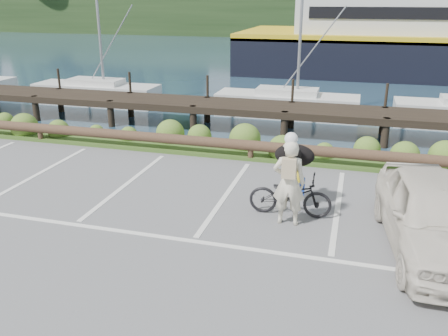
{
  "coord_description": "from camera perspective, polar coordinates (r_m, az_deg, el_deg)",
  "views": [
    {
      "loc": [
        2.77,
        -8.05,
        4.45
      ],
      "look_at": [
        0.26,
        0.85,
        1.1
      ],
      "focal_mm": 38.0,
      "sensor_mm": 36.0,
      "label": 1
    }
  ],
  "objects": [
    {
      "name": "ground",
      "position": [
        9.6,
        -2.91,
        -7.71
      ],
      "size": [
        72.0,
        72.0,
        0.0
      ],
      "primitive_type": "plane",
      "color": "#58595B"
    },
    {
      "name": "harbor_backdrop",
      "position": [
        86.61,
        14.79,
        16.35
      ],
      "size": [
        170.0,
        160.0,
        30.0
      ],
      "color": "#1C3344",
      "rests_on": "ground"
    },
    {
      "name": "vegetation_strip",
      "position": [
        14.33,
        3.83,
        1.99
      ],
      "size": [
        34.0,
        1.6,
        0.1
      ],
      "primitive_type": "cube",
      "color": "#3D5B21",
      "rests_on": "ground"
    },
    {
      "name": "log_rail",
      "position": [
        13.69,
        3.21,
        0.92
      ],
      "size": [
        32.0,
        0.3,
        0.6
      ],
      "primitive_type": null,
      "color": "#443021",
      "rests_on": "ground"
    },
    {
      "name": "bicycle",
      "position": [
        10.22,
        7.96,
        -3.25
      ],
      "size": [
        1.78,
        0.67,
        0.92
      ],
      "primitive_type": "imported",
      "rotation": [
        0.0,
        0.0,
        1.61
      ],
      "color": "black",
      "rests_on": "ground"
    },
    {
      "name": "cyclist",
      "position": [
        9.67,
        7.82,
        -1.76
      ],
      "size": [
        0.68,
        0.46,
        1.81
      ],
      "primitive_type": "imported",
      "rotation": [
        0.0,
        0.0,
        3.18
      ],
      "color": "beige",
      "rests_on": "ground"
    },
    {
      "name": "dog",
      "position": [
        10.49,
        8.48,
        1.52
      ],
      "size": [
        0.46,
        0.89,
        0.51
      ],
      "primitive_type": "ellipsoid",
      "rotation": [
        0.0,
        0.0,
        1.61
      ],
      "color": "black",
      "rests_on": "bicycle"
    },
    {
      "name": "parked_car",
      "position": [
        9.45,
        24.01,
        -5.19
      ],
      "size": [
        2.18,
        4.37,
        1.43
      ],
      "primitive_type": "imported",
      "rotation": [
        0.0,
        0.0,
        0.12
      ],
      "color": "silver",
      "rests_on": "ground"
    }
  ]
}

